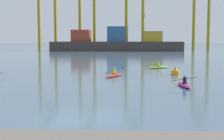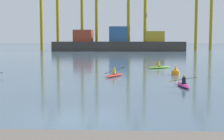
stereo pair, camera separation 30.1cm
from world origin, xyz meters
name	(u,v)px [view 1 (the left image)]	position (x,y,z in m)	size (l,w,h in m)	color
ground_plane	(80,119)	(0.00, 0.00, 0.00)	(800.00, 800.00, 0.00)	slate
container_barge	(116,43)	(-0.65, 97.17, 2.65)	(44.58, 10.32, 8.32)	#38332D
gantry_crane_west	(47,3)	(-26.67, 105.63, 17.47)	(7.39, 20.62, 34.70)	olive
gantry_crane_west_mid	(87,0)	(-11.53, 104.90, 18.48)	(6.56, 15.48, 37.39)	olive
gantry_crane_east	(202,3)	(31.58, 110.71, 17.86)	(6.83, 17.17, 38.39)	olive
channel_buoy	(176,72)	(7.53, 19.55, 0.36)	(0.90, 0.90, 1.00)	orange
kayak_red	(115,75)	(1.10, 17.87, 0.17)	(2.02, 3.33, 1.03)	red
kayak_lime	(159,67)	(6.64, 27.80, 0.17)	(3.23, 2.25, 0.95)	#7ABC2D
kayak_magenta	(184,84)	(6.85, 10.79, 0.17)	(2.27, 3.43, 0.95)	#C13384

